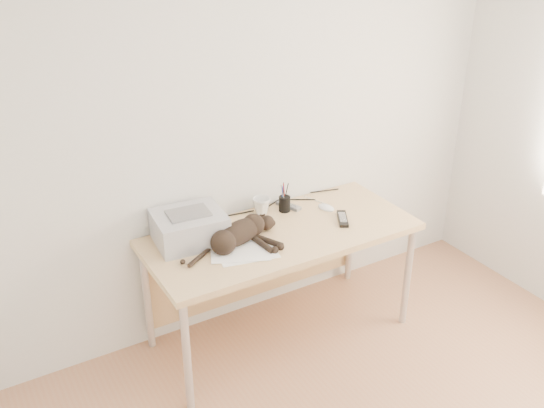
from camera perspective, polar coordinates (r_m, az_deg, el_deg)
wall_back at (r=3.59m, az=-2.03°, el=7.65°), size 3.50×0.00×3.50m
desk at (r=3.67m, az=0.19°, el=-3.86°), size 1.60×0.70×0.74m
printer at (r=3.43m, az=-7.79°, el=-2.18°), size 0.41×0.36×0.18m
papers at (r=3.34m, az=-2.71°, el=-4.49°), size 0.40×0.34×0.01m
cat at (r=3.38m, az=-3.23°, el=-2.94°), size 0.63×0.32×0.14m
mug at (r=3.72m, az=-0.99°, el=-0.16°), size 0.14×0.14×0.10m
pen_cup at (r=3.75m, az=1.19°, el=0.04°), size 0.07×0.07×0.18m
remote_grey at (r=3.81m, az=1.57°, el=-0.16°), size 0.10×0.18×0.02m
remote_black at (r=3.68m, az=6.66°, el=-1.39°), size 0.14×0.19×0.02m
mouse at (r=3.80m, az=5.12°, el=-0.17°), size 0.10×0.13×0.04m
cable_tangle at (r=3.77m, az=-1.53°, el=-0.55°), size 1.36×0.08×0.01m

